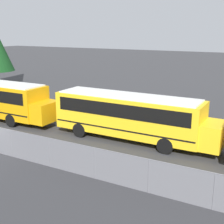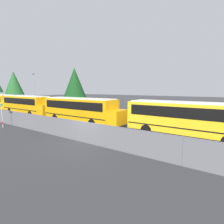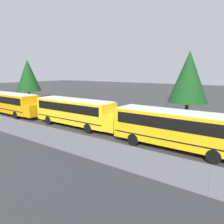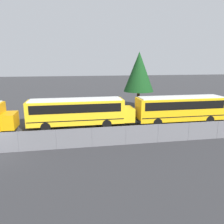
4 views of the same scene
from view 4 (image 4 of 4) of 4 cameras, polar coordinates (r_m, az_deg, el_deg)
ground_plane at (r=20.35m, az=-27.21°, el=-9.52°), size 200.00×200.00×0.00m
school_bus_4 at (r=24.81m, az=-8.73°, el=0.39°), size 11.95×2.62×3.26m
school_bus_5 at (r=27.55m, az=17.87°, el=1.16°), size 11.95×2.62×3.26m
tree_0 at (r=35.19m, az=7.06°, el=10.37°), size 4.75×4.75×8.85m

